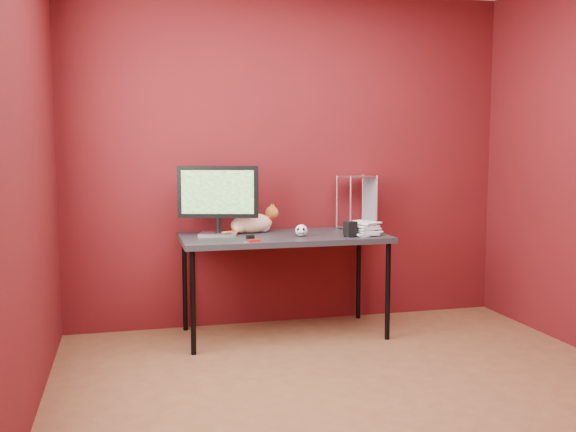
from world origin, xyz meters
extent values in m
cube|color=brown|center=(0.00, 0.00, 0.00)|extent=(3.50, 3.50, 0.01)
cube|color=#500F12|center=(0.00, 1.75, 1.30)|extent=(3.50, 0.02, 2.60)
cube|color=#500F12|center=(-1.75, 0.00, 1.30)|extent=(0.02, 3.50, 2.60)
cube|color=black|center=(-0.15, 1.37, 0.73)|extent=(1.50, 0.70, 0.04)
cylinder|color=black|center=(-0.85, 1.07, 0.35)|extent=(0.04, 0.04, 0.71)
cylinder|color=black|center=(0.55, 1.07, 0.35)|extent=(0.04, 0.04, 0.71)
cylinder|color=black|center=(-0.85, 1.67, 0.35)|extent=(0.04, 0.04, 0.71)
cylinder|color=black|center=(0.55, 1.67, 0.35)|extent=(0.04, 0.04, 0.71)
cube|color=#B5B4B9|center=(-0.62, 1.45, 0.76)|extent=(0.31, 0.25, 0.02)
cylinder|color=black|center=(-0.62, 1.45, 0.83)|extent=(0.04, 0.04, 0.11)
cube|color=black|center=(-0.62, 1.45, 1.07)|extent=(0.57, 0.19, 0.38)
cube|color=#1B5516|center=(-0.62, 1.45, 1.07)|extent=(0.50, 0.15, 0.31)
ellipsoid|color=orange|center=(-0.35, 1.55, 0.82)|extent=(0.32, 0.19, 0.15)
ellipsoid|color=orange|center=(-0.44, 1.54, 0.81)|extent=(0.16, 0.15, 0.12)
sphere|color=silver|center=(-0.26, 1.56, 0.80)|extent=(0.10, 0.10, 0.10)
sphere|color=orange|center=(-0.20, 1.56, 0.90)|extent=(0.10, 0.10, 0.10)
cone|color=orange|center=(-0.19, 1.54, 0.95)|extent=(0.03, 0.03, 0.04)
cone|color=orange|center=(-0.19, 1.59, 0.95)|extent=(0.03, 0.03, 0.04)
cylinder|color=#B0150B|center=(-0.21, 1.56, 0.85)|extent=(0.07, 0.07, 0.01)
cylinder|color=orange|center=(-0.52, 1.49, 0.76)|extent=(0.16, 0.11, 0.03)
ellipsoid|color=silver|center=(-0.05, 1.26, 0.79)|extent=(0.09, 0.09, 0.09)
ellipsoid|color=black|center=(-0.07, 1.22, 0.81)|extent=(0.02, 0.01, 0.03)
ellipsoid|color=black|center=(-0.03, 1.22, 0.81)|extent=(0.02, 0.01, 0.03)
cube|color=black|center=(-0.05, 1.22, 0.78)|extent=(0.05, 0.02, 0.00)
cylinder|color=black|center=(0.29, 1.16, 0.76)|extent=(0.10, 0.10, 0.01)
cube|color=black|center=(0.29, 1.16, 0.81)|extent=(0.10, 0.09, 0.10)
imported|color=beige|center=(0.34, 1.22, 0.86)|extent=(0.18, 0.23, 0.22)
imported|color=beige|center=(0.34, 1.22, 1.08)|extent=(0.20, 0.25, 0.22)
imported|color=beige|center=(0.34, 1.22, 1.30)|extent=(0.22, 0.26, 0.22)
imported|color=beige|center=(0.34, 1.22, 1.53)|extent=(0.23, 0.27, 0.22)
imported|color=beige|center=(0.34, 1.22, 1.75)|extent=(0.25, 0.27, 0.22)
cylinder|color=#B5B4B9|center=(0.37, 1.49, 0.96)|extent=(0.01, 0.01, 0.42)
cylinder|color=#B5B4B9|center=(0.62, 1.49, 0.96)|extent=(0.01, 0.01, 0.42)
cylinder|color=#B5B4B9|center=(0.37, 1.69, 0.96)|extent=(0.01, 0.01, 0.42)
cylinder|color=#B5B4B9|center=(0.62, 1.69, 0.96)|extent=(0.01, 0.01, 0.42)
cube|color=#B5B4B9|center=(0.50, 1.59, 0.76)|extent=(0.28, 0.25, 0.01)
cube|color=#B5B4B9|center=(0.50, 1.59, 1.16)|extent=(0.28, 0.25, 0.01)
cube|color=#B1110D|center=(-0.43, 1.08, 0.76)|extent=(0.09, 0.04, 0.02)
cube|color=black|center=(-0.43, 1.24, 0.76)|extent=(0.06, 0.04, 0.03)
cylinder|color=#B5B4B9|center=(-0.48, 1.08, 0.75)|extent=(0.04, 0.04, 0.00)
camera|label=1|loc=(-1.27, -3.15, 1.39)|focal=40.00mm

